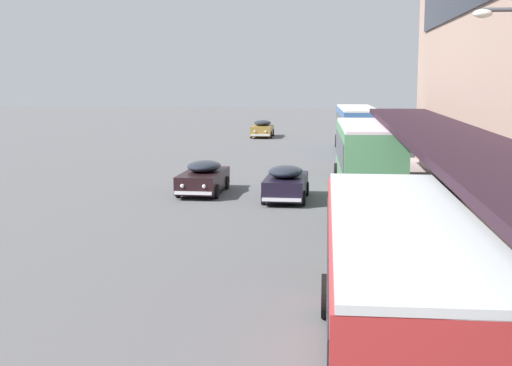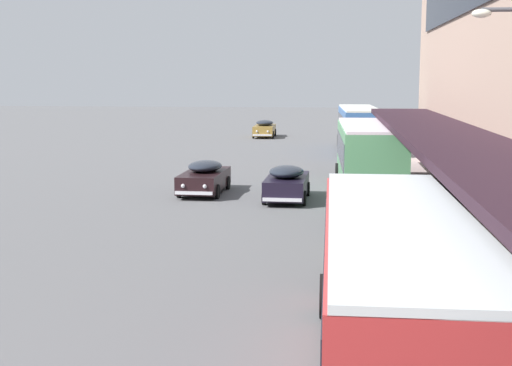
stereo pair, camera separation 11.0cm
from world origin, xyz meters
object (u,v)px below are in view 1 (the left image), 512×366
Objects in this scene: transit_bus_kerbside_front at (400,287)px; sedan_second_mid at (286,183)px; sedan_lead_near at (204,177)px; sedan_lead_mid at (262,129)px; transit_bus_kerbside_rear at (368,154)px; transit_bus_kerbside_far at (357,127)px; sedan_far_back at (394,233)px.

transit_bus_kerbside_front is 19.04m from sedan_second_mid.
sedan_lead_mid is at bearing 90.48° from sedan_lead_near.
transit_bus_kerbside_rear is 2.19× the size of sedan_lead_near.
transit_bus_kerbside_far reaches higher than sedan_lead_mid.
sedan_lead_near is (-7.73, -18.99, -1.10)m from transit_bus_kerbside_far.
transit_bus_kerbside_rear is 7.71m from sedan_lead_near.
transit_bus_kerbside_rear is 2.32× the size of sedan_second_mid.
sedan_second_mid is 0.92× the size of sedan_lead_mid.
transit_bus_kerbside_front is 2.13× the size of sedan_far_back.
transit_bus_kerbside_far is 2.37× the size of sedan_lead_mid.
transit_bus_kerbside_front reaches higher than sedan_lead_near.
transit_bus_kerbside_rear reaches higher than sedan_far_back.
sedan_lead_mid is 0.98× the size of sedan_far_back.
sedan_far_back is at bearing -88.86° from transit_bus_kerbside_rear.
transit_bus_kerbside_far is 2.44× the size of sedan_lead_near.
transit_bus_kerbside_far is 20.53m from sedan_lead_near.
transit_bus_kerbside_rear is 11.98m from sedan_far_back.
sedan_lead_near is at bearing 125.16° from sedan_far_back.
sedan_second_mid is at bearing -20.85° from sedan_lead_near.
sedan_far_back is (3.87, -9.60, -0.03)m from sedan_second_mid.
sedan_lead_mid reaches higher than sedan_far_back.
transit_bus_kerbside_front is at bearing -91.27° from transit_bus_kerbside_rear.
sedan_second_mid is 0.90× the size of sedan_far_back.
transit_bus_kerbside_far is (0.61, 39.24, 0.08)m from transit_bus_kerbside_front.
sedan_far_back reaches higher than sedan_lead_near.
sedan_second_mid is 4.22m from sedan_lead_near.
sedan_lead_mid is at bearing 98.13° from transit_bus_kerbside_front.
sedan_second_mid is at bearing -82.72° from sedan_lead_mid.
sedan_far_back is (0.09, -30.09, -1.10)m from transit_bus_kerbside_far.
transit_bus_kerbside_far is 2.58× the size of sedan_second_mid.
transit_bus_kerbside_front is 2.23× the size of sedan_lead_near.
sedan_second_mid is at bearing 111.98° from sedan_far_back.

